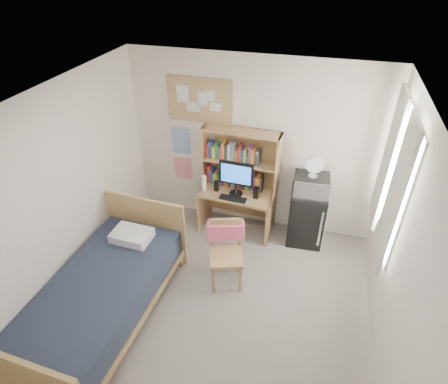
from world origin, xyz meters
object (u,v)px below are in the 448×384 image
(desk, at_px, (237,210))
(mini_fridge, at_px, (306,216))
(desk_chair, at_px, (226,256))
(microwave, at_px, (311,185))
(bed, at_px, (103,299))
(bulletin_board, at_px, (200,100))
(monitor, at_px, (236,179))
(speaker_left, at_px, (216,186))
(speaker_right, at_px, (256,193))
(desk_fan, at_px, (314,167))

(desk, bearing_deg, mini_fridge, 4.77)
(desk_chair, bearing_deg, mini_fridge, 33.45)
(mini_fridge, xyz_separation_m, microwave, (0.00, -0.02, 0.56))
(bed, height_order, microwave, microwave)
(desk_chair, xyz_separation_m, microwave, (0.90, 1.12, 0.53))
(desk, bearing_deg, bed, -114.97)
(bulletin_board, distance_m, desk_chair, 2.17)
(bulletin_board, bearing_deg, monitor, -28.66)
(bulletin_board, xyz_separation_m, speaker_left, (0.33, -0.33, -1.15))
(bed, bearing_deg, speaker_left, 71.12)
(speaker_left, height_order, microwave, microwave)
(speaker_right, distance_m, microwave, 0.78)
(bed, height_order, speaker_left, speaker_left)
(bed, relative_size, monitor, 4.11)
(mini_fridge, height_order, monitor, monitor)
(mini_fridge, xyz_separation_m, desk_fan, (0.00, -0.02, 0.85))
(monitor, height_order, speaker_right, monitor)
(desk_fan, bearing_deg, monitor, -179.88)
(mini_fridge, bearing_deg, bulletin_board, 167.63)
(microwave, bearing_deg, monitor, -179.88)
(bulletin_board, relative_size, desk, 0.86)
(mini_fridge, distance_m, microwave, 0.56)
(speaker_right, bearing_deg, microwave, 9.74)
(monitor, distance_m, desk_fan, 1.09)
(desk, relative_size, mini_fridge, 1.29)
(desk, xyz_separation_m, microwave, (1.04, 0.01, 0.64))
(desk_chair, bearing_deg, desk, 78.90)
(mini_fridge, bearing_deg, microwave, -90.00)
(desk_chair, xyz_separation_m, speaker_left, (-0.45, 1.07, 0.31))
(speaker_left, xyz_separation_m, desk_fan, (1.34, 0.05, 0.50))
(mini_fridge, height_order, speaker_left, mini_fridge)
(desk_chair, bearing_deg, speaker_left, 94.23)
(bulletin_board, xyz_separation_m, desk_chair, (0.78, -1.40, -1.46))
(bulletin_board, relative_size, desk_fan, 3.17)
(mini_fridge, bearing_deg, desk_chair, -131.81)
(desk, bearing_deg, speaker_left, -168.69)
(bed, height_order, speaker_right, speaker_right)
(bulletin_board, height_order, monitor, bulletin_board)
(bulletin_board, distance_m, microwave, 1.93)
(monitor, xyz_separation_m, speaker_left, (-0.30, 0.02, -0.19))
(desk_chair, height_order, microwave, microwave)
(speaker_left, bearing_deg, bed, -108.35)
(bed, relative_size, microwave, 4.65)
(speaker_left, bearing_deg, desk_chair, -64.19)
(bed, xyz_separation_m, microwave, (2.12, 2.04, 0.69))
(desk, xyz_separation_m, speaker_right, (0.30, -0.08, 0.43))
(speaker_right, bearing_deg, bed, -122.09)
(speaker_left, xyz_separation_m, microwave, (1.34, 0.05, 0.22))
(desk_chair, bearing_deg, desk_fan, 32.92)
(bulletin_board, height_order, desk_chair, bulletin_board)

